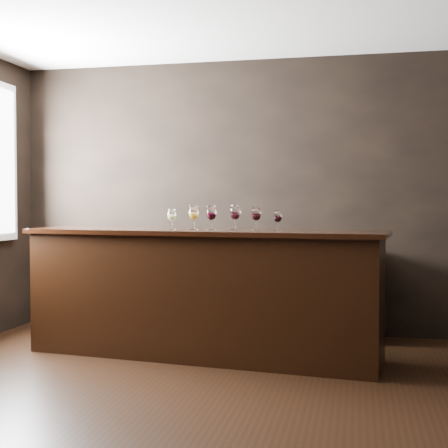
% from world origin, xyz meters
% --- Properties ---
extents(ground, '(5.00, 5.00, 0.00)m').
position_xyz_m(ground, '(0.00, 0.00, 0.00)').
color(ground, black).
rests_on(ground, ground).
extents(room_shell, '(5.02, 4.52, 2.81)m').
position_xyz_m(room_shell, '(-0.23, 0.11, 1.81)').
color(room_shell, black).
rests_on(room_shell, ground).
extents(bar_counter, '(3.09, 0.99, 1.06)m').
position_xyz_m(bar_counter, '(-0.24, 1.11, 0.53)').
color(bar_counter, black).
rests_on(bar_counter, ground).
extents(bar_top, '(3.20, 1.07, 0.04)m').
position_xyz_m(bar_top, '(-0.24, 1.11, 1.08)').
color(bar_top, black).
rests_on(bar_top, bar_counter).
extents(back_bar_shelf, '(2.39, 0.40, 0.86)m').
position_xyz_m(back_bar_shelf, '(0.09, 2.03, 0.43)').
color(back_bar_shelf, black).
rests_on(back_bar_shelf, ground).
extents(glass_white, '(0.07, 0.07, 0.18)m').
position_xyz_m(glass_white, '(-0.52, 1.12, 1.22)').
color(glass_white, white).
rests_on(glass_white, bar_top).
extents(glass_amber, '(0.09, 0.09, 0.20)m').
position_xyz_m(glass_amber, '(-0.33, 1.13, 1.24)').
color(glass_amber, white).
rests_on(glass_amber, bar_top).
extents(glass_red_a, '(0.09, 0.09, 0.21)m').
position_xyz_m(glass_red_a, '(-0.16, 1.10, 1.24)').
color(glass_red_a, white).
rests_on(glass_red_a, bar_top).
extents(glass_red_b, '(0.09, 0.09, 0.21)m').
position_xyz_m(glass_red_b, '(0.04, 1.13, 1.25)').
color(glass_red_b, white).
rests_on(glass_red_b, bar_top).
extents(glass_red_c, '(0.08, 0.08, 0.20)m').
position_xyz_m(glass_red_c, '(0.23, 1.11, 1.24)').
color(glass_red_c, white).
rests_on(glass_red_c, bar_top).
extents(glass_red_d, '(0.07, 0.07, 0.17)m').
position_xyz_m(glass_red_d, '(0.41, 1.09, 1.22)').
color(glass_red_d, white).
rests_on(glass_red_d, bar_top).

